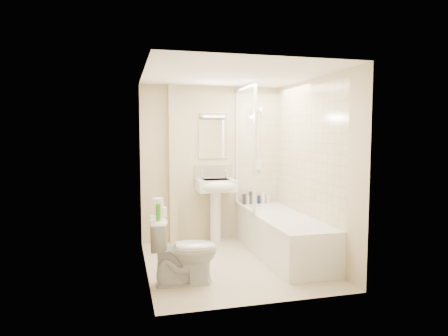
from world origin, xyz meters
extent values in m
plane|color=beige|center=(0.00, 0.00, 0.00)|extent=(2.50, 2.50, 0.00)
cube|color=beige|center=(0.00, 1.25, 1.20)|extent=(2.20, 0.02, 2.40)
cube|color=beige|center=(-1.10, 0.00, 1.20)|extent=(0.02, 2.50, 2.40)
cube|color=beige|center=(1.10, 0.00, 1.20)|extent=(0.02, 2.50, 2.40)
cube|color=white|center=(0.00, 0.00, 2.40)|extent=(2.20, 2.50, 0.02)
cube|color=beige|center=(0.75, 1.24, 1.42)|extent=(0.70, 0.01, 1.75)
cube|color=beige|center=(1.09, 0.20, 1.42)|extent=(0.01, 2.10, 1.75)
cube|color=beige|center=(-0.62, 1.19, 1.20)|extent=(0.12, 0.12, 2.40)
cube|color=beige|center=(0.02, 1.24, 1.03)|extent=(0.60, 0.02, 0.30)
cube|color=white|center=(0.02, 1.24, 1.58)|extent=(0.46, 0.01, 0.60)
cube|color=silver|center=(0.02, 1.22, 1.95)|extent=(0.42, 0.07, 0.07)
cube|color=white|center=(0.75, 0.20, 0.28)|extent=(0.70, 2.10, 0.55)
cube|color=white|center=(0.75, 0.20, 0.49)|extent=(0.56, 1.96, 0.05)
cube|color=white|center=(0.40, 0.80, 1.45)|extent=(0.01, 0.90, 1.80)
cube|color=white|center=(0.40, 1.23, 1.45)|extent=(0.04, 0.04, 1.80)
cube|color=white|center=(0.40, 0.35, 1.45)|extent=(0.04, 0.04, 1.80)
cube|color=white|center=(0.40, 0.80, 2.33)|extent=(0.04, 0.90, 0.04)
cube|color=white|center=(0.40, 0.80, 0.57)|extent=(0.04, 0.90, 0.03)
cylinder|color=white|center=(0.75, 1.22, 1.55)|extent=(0.02, 0.02, 0.90)
cylinder|color=white|center=(0.75, 1.22, 1.10)|extent=(0.05, 0.05, 0.02)
cylinder|color=white|center=(0.75, 1.22, 2.00)|extent=(0.05, 0.05, 0.02)
cylinder|color=white|center=(0.75, 1.15, 2.03)|extent=(0.08, 0.11, 0.11)
cube|color=white|center=(0.75, 1.21, 1.17)|extent=(0.10, 0.05, 0.14)
cylinder|color=white|center=(0.73, 1.19, 1.60)|extent=(0.01, 0.13, 0.84)
cylinder|color=white|center=(0.02, 1.08, 0.39)|extent=(0.17, 0.17, 0.78)
cube|color=white|center=(0.02, 1.05, 0.89)|extent=(0.58, 0.44, 0.18)
ellipsoid|color=white|center=(0.02, 0.88, 0.89)|extent=(0.58, 0.24, 0.18)
cube|color=silver|center=(0.02, 1.05, 0.95)|extent=(0.40, 0.29, 0.04)
cylinder|color=white|center=(-0.17, 1.16, 1.03)|extent=(0.03, 0.03, 0.10)
cylinder|color=white|center=(0.20, 1.16, 1.03)|extent=(0.03, 0.03, 0.10)
sphere|color=white|center=(-0.17, 1.16, 1.09)|extent=(0.04, 0.04, 0.04)
sphere|color=white|center=(0.20, 1.16, 1.09)|extent=(0.04, 0.04, 0.04)
cylinder|color=black|center=(0.50, 1.16, 0.63)|extent=(0.06, 0.06, 0.17)
cylinder|color=white|center=(0.56, 1.16, 0.62)|extent=(0.05, 0.05, 0.13)
cylinder|color=black|center=(0.61, 1.16, 0.65)|extent=(0.05, 0.05, 0.20)
cylinder|color=#121950|center=(0.75, 1.16, 0.61)|extent=(0.05, 0.05, 0.13)
cylinder|color=#F6E0BE|center=(0.82, 1.16, 0.65)|extent=(0.06, 0.06, 0.19)
cylinder|color=silver|center=(0.91, 1.16, 0.62)|extent=(0.06, 0.06, 0.14)
imported|color=white|center=(-0.72, -0.50, 0.37)|extent=(0.51, 0.79, 0.75)
cylinder|color=white|center=(-0.95, -0.41, 0.80)|extent=(0.11, 0.11, 0.10)
cylinder|color=white|center=(-0.99, -0.40, 0.90)|extent=(0.12, 0.12, 0.10)
cylinder|color=green|center=(-1.01, -0.61, 0.84)|extent=(0.05, 0.05, 0.18)
camera|label=1|loc=(-1.36, -4.82, 1.68)|focal=32.00mm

